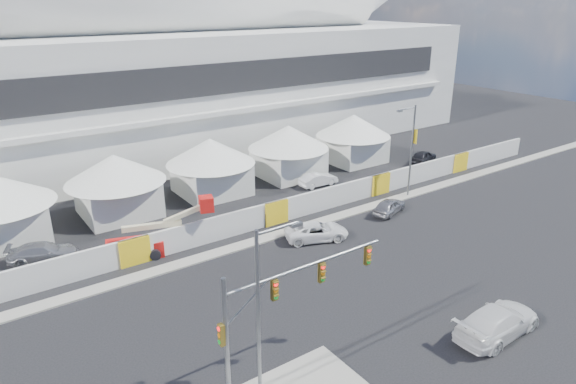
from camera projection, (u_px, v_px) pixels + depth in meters
ground at (332, 337)px, 28.60m from camera, size 160.00×160.00×0.00m
far_curb at (409, 195)px, 48.90m from camera, size 80.00×1.20×0.12m
stadium at (169, 71)px, 61.61m from camera, size 80.00×24.80×21.98m
tent_row at (166, 170)px, 46.07m from camera, size 53.40×8.40×5.40m
hoarding_fence at (276, 212)px, 42.55m from camera, size 70.00×0.25×2.00m
scaffold_tower at (413, 78)px, 78.73m from camera, size 4.40×4.40×12.00m
sedan_silver at (389, 206)px, 44.67m from camera, size 2.71×4.24×1.34m
pickup_curb at (317, 231)px, 39.85m from camera, size 3.98×5.45×1.38m
pickup_near at (497, 321)px, 28.51m from camera, size 2.53×5.94×1.71m
lot_car_a at (318, 179)px, 51.22m from camera, size 1.53×4.08×1.33m
lot_car_b at (423, 157)px, 58.37m from camera, size 2.79×4.53×1.44m
lot_car_c at (43, 252)px, 36.58m from camera, size 3.40×5.12×1.38m
traffic_mast at (267, 319)px, 23.59m from camera, size 9.31×0.64×6.58m
streetlight_median at (263, 305)px, 22.44m from camera, size 2.39×0.24×8.65m
streetlight_curb at (411, 145)px, 46.89m from camera, size 2.58×0.58×8.71m
boom_lift at (145, 240)px, 37.54m from camera, size 8.15×2.90×4.01m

